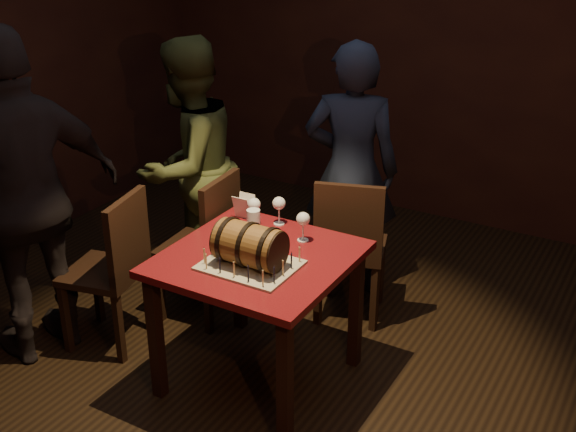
{
  "coord_description": "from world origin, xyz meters",
  "views": [
    {
      "loc": [
        1.67,
        -2.76,
        2.42
      ],
      "look_at": [
        0.03,
        0.05,
        0.95
      ],
      "focal_mm": 45.0,
      "sensor_mm": 36.0,
      "label": 1
    }
  ],
  "objects_px": {
    "pint_of_ale": "(254,223)",
    "person_back": "(351,170)",
    "pub_table": "(258,275)",
    "wine_glass_right": "(303,220)",
    "person_left_rear": "(188,167)",
    "chair_left_front": "(115,263)",
    "chair_back": "(350,243)",
    "wine_glass_mid": "(279,205)",
    "person_left_front": "(27,200)",
    "barrel_cake": "(249,245)",
    "wine_glass_left": "(254,206)",
    "chair_left_rear": "(208,240)"
  },
  "relations": [
    {
      "from": "person_left_rear",
      "to": "person_left_front",
      "type": "xyz_separation_m",
      "value": [
        -0.26,
        -1.05,
        0.1
      ]
    },
    {
      "from": "pub_table",
      "to": "wine_glass_mid",
      "type": "height_order",
      "value": "wine_glass_mid"
    },
    {
      "from": "barrel_cake",
      "to": "wine_glass_mid",
      "type": "relative_size",
      "value": 2.38
    },
    {
      "from": "person_back",
      "to": "pub_table",
      "type": "bearing_deg",
      "value": 73.36
    },
    {
      "from": "pint_of_ale",
      "to": "chair_back",
      "type": "xyz_separation_m",
      "value": [
        0.29,
        0.6,
        -0.3
      ]
    },
    {
      "from": "wine_glass_mid",
      "to": "chair_left_front",
      "type": "bearing_deg",
      "value": -147.86
    },
    {
      "from": "pub_table",
      "to": "chair_left_front",
      "type": "distance_m",
      "value": 0.89
    },
    {
      "from": "pub_table",
      "to": "wine_glass_left",
      "type": "height_order",
      "value": "wine_glass_left"
    },
    {
      "from": "pub_table",
      "to": "person_left_front",
      "type": "distance_m",
      "value": 1.31
    },
    {
      "from": "pint_of_ale",
      "to": "person_back",
      "type": "relative_size",
      "value": 0.09
    },
    {
      "from": "chair_back",
      "to": "wine_glass_mid",
      "type": "bearing_deg",
      "value": -121.35
    },
    {
      "from": "wine_glass_right",
      "to": "wine_glass_left",
      "type": "bearing_deg",
      "value": 174.31
    },
    {
      "from": "chair_back",
      "to": "person_back",
      "type": "height_order",
      "value": "person_back"
    },
    {
      "from": "person_left_rear",
      "to": "wine_glass_left",
      "type": "bearing_deg",
      "value": 66.24
    },
    {
      "from": "wine_glass_left",
      "to": "chair_back",
      "type": "height_order",
      "value": "chair_back"
    },
    {
      "from": "person_left_rear",
      "to": "chair_left_front",
      "type": "bearing_deg",
      "value": 10.24
    },
    {
      "from": "chair_left_rear",
      "to": "chair_left_front",
      "type": "distance_m",
      "value": 0.57
    },
    {
      "from": "chair_left_front",
      "to": "wine_glass_right",
      "type": "bearing_deg",
      "value": 20.75
    },
    {
      "from": "chair_left_front",
      "to": "person_left_front",
      "type": "xyz_separation_m",
      "value": [
        -0.35,
        -0.24,
        0.4
      ]
    },
    {
      "from": "barrel_cake",
      "to": "wine_glass_mid",
      "type": "distance_m",
      "value": 0.51
    },
    {
      "from": "pub_table",
      "to": "person_left_front",
      "type": "bearing_deg",
      "value": -163.76
    },
    {
      "from": "wine_glass_mid",
      "to": "person_left_rear",
      "type": "height_order",
      "value": "person_left_rear"
    },
    {
      "from": "person_left_front",
      "to": "wine_glass_right",
      "type": "bearing_deg",
      "value": 130.66
    },
    {
      "from": "pub_table",
      "to": "wine_glass_left",
      "type": "xyz_separation_m",
      "value": [
        -0.21,
        0.29,
        0.23
      ]
    },
    {
      "from": "person_back",
      "to": "person_left_rear",
      "type": "relative_size",
      "value": 1.0
    },
    {
      "from": "chair_left_front",
      "to": "person_left_rear",
      "type": "xyz_separation_m",
      "value": [
        -0.08,
        0.81,
        0.3
      ]
    },
    {
      "from": "pint_of_ale",
      "to": "chair_back",
      "type": "height_order",
      "value": "chair_back"
    },
    {
      "from": "wine_glass_mid",
      "to": "person_left_rear",
      "type": "bearing_deg",
      "value": 159.65
    },
    {
      "from": "wine_glass_mid",
      "to": "chair_left_rear",
      "type": "distance_m",
      "value": 0.61
    },
    {
      "from": "wine_glass_right",
      "to": "person_back",
      "type": "xyz_separation_m",
      "value": [
        -0.16,
        0.9,
        -0.05
      ]
    },
    {
      "from": "pub_table",
      "to": "chair_back",
      "type": "height_order",
      "value": "chair_back"
    },
    {
      "from": "chair_back",
      "to": "person_back",
      "type": "bearing_deg",
      "value": 115.96
    },
    {
      "from": "barrel_cake",
      "to": "chair_back",
      "type": "xyz_separation_m",
      "value": [
        0.12,
        0.89,
        -0.34
      ]
    },
    {
      "from": "barrel_cake",
      "to": "chair_back",
      "type": "relative_size",
      "value": 0.41
    },
    {
      "from": "chair_back",
      "to": "person_left_front",
      "type": "xyz_separation_m",
      "value": [
        -1.37,
        -1.13,
        0.4
      ]
    },
    {
      "from": "wine_glass_left",
      "to": "pub_table",
      "type": "bearing_deg",
      "value": -54.57
    },
    {
      "from": "pint_of_ale",
      "to": "barrel_cake",
      "type": "bearing_deg",
      "value": -60.51
    },
    {
      "from": "pint_of_ale",
      "to": "person_left_rear",
      "type": "bearing_deg",
      "value": 148.0
    },
    {
      "from": "chair_left_rear",
      "to": "wine_glass_right",
      "type": "bearing_deg",
      "value": -9.89
    },
    {
      "from": "wine_glass_left",
      "to": "person_left_rear",
      "type": "bearing_deg",
      "value": 151.98
    },
    {
      "from": "barrel_cake",
      "to": "chair_back",
      "type": "bearing_deg",
      "value": 82.48
    },
    {
      "from": "person_left_rear",
      "to": "wine_glass_right",
      "type": "bearing_deg",
      "value": 72.32
    },
    {
      "from": "wine_glass_right",
      "to": "person_left_rear",
      "type": "bearing_deg",
      "value": 158.06
    },
    {
      "from": "wine_glass_left",
      "to": "wine_glass_mid",
      "type": "bearing_deg",
      "value": 36.68
    },
    {
      "from": "wine_glass_left",
      "to": "person_back",
      "type": "distance_m",
      "value": 0.89
    },
    {
      "from": "chair_left_front",
      "to": "pint_of_ale",
      "type": "bearing_deg",
      "value": 21.78
    },
    {
      "from": "wine_glass_right",
      "to": "person_left_front",
      "type": "distance_m",
      "value": 1.47
    },
    {
      "from": "barrel_cake",
      "to": "wine_glass_mid",
      "type": "bearing_deg",
      "value": 104.57
    },
    {
      "from": "chair_left_front",
      "to": "pub_table",
      "type": "bearing_deg",
      "value": 7.44
    },
    {
      "from": "barrel_cake",
      "to": "chair_left_rear",
      "type": "height_order",
      "value": "barrel_cake"
    }
  ]
}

